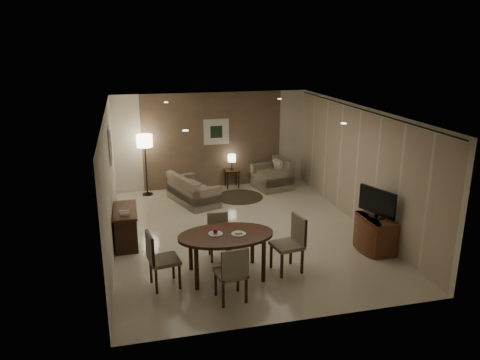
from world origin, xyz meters
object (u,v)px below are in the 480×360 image
object	(u,v)px
sofa	(193,189)
console_desk	(126,227)
floor_lamp	(146,165)
chair_near	(231,272)
tv_cabinet	(375,234)
dining_table	(226,255)
chair_left	(164,259)
chair_far	(219,237)
armchair	(272,174)
chair_right	(287,245)
side_table	(232,179)

from	to	relation	value
sofa	console_desk	bearing A→B (deg)	121.74
floor_lamp	chair_near	bearing A→B (deg)	-79.63
chair_near	console_desk	bearing A→B (deg)	-65.15
tv_cabinet	sofa	xyz separation A→B (m)	(-3.17, 3.69, 0.02)
dining_table	floor_lamp	bearing A→B (deg)	103.07
tv_cabinet	chair_left	xyz separation A→B (m)	(-4.26, -0.47, 0.15)
dining_table	chair_far	distance (m)	0.71
armchair	sofa	bearing A→B (deg)	-86.50
console_desk	chair_far	world-z (taller)	chair_far
chair_right	armchair	distance (m)	4.95
chair_far	armchair	size ratio (longest dim) A/B	0.92
chair_far	side_table	world-z (taller)	chair_far
floor_lamp	armchair	bearing A→B (deg)	-4.26
chair_near	sofa	xyz separation A→B (m)	(0.08, 4.85, -0.12)
tv_cabinet	chair_right	size ratio (longest dim) A/B	0.86
chair_far	armchair	distance (m)	4.63
sofa	floor_lamp	bearing A→B (deg)	30.39
chair_right	console_desk	bearing A→B (deg)	-133.89
tv_cabinet	chair_right	xyz separation A→B (m)	(-2.04, -0.43, 0.17)
chair_left	side_table	size ratio (longest dim) A/B	1.96
chair_far	side_table	distance (m)	4.56
tv_cabinet	chair_far	world-z (taller)	chair_far
sofa	armchair	bearing A→B (deg)	-94.11
console_desk	sofa	world-z (taller)	console_desk
sofa	chair_right	bearing A→B (deg)	175.20
console_desk	side_table	bearing A→B (deg)	47.37
chair_far	floor_lamp	distance (m)	4.44
chair_right	armchair	bearing A→B (deg)	156.02
dining_table	chair_right	size ratio (longest dim) A/B	1.64
chair_right	side_table	size ratio (longest dim) A/B	2.03
chair_near	floor_lamp	xyz separation A→B (m)	(-1.06, 5.79, 0.35)
chair_right	armchair	world-z (taller)	chair_right
armchair	chair_left	bearing A→B (deg)	-47.95
chair_far	dining_table	bearing A→B (deg)	-88.82
dining_table	chair_near	xyz separation A→B (m)	(-0.10, -0.81, 0.09)
tv_cabinet	sofa	size ratio (longest dim) A/B	0.57
dining_table	floor_lamp	xyz separation A→B (m)	(-1.16, 4.98, 0.43)
chair_near	side_table	world-z (taller)	chair_near
console_desk	floor_lamp	world-z (taller)	floor_lamp
side_table	chair_near	bearing A→B (deg)	-102.87
console_desk	chair_left	size ratio (longest dim) A/B	1.19
chair_near	chair_right	bearing A→B (deg)	-155.95
console_desk	chair_near	bearing A→B (deg)	-58.32
chair_far	chair_left	xyz separation A→B (m)	(-1.12, -0.83, 0.07)
chair_near	chair_right	world-z (taller)	chair_right
console_desk	sofa	size ratio (longest dim) A/B	0.76
console_desk	armchair	size ratio (longest dim) A/B	1.26
console_desk	sofa	bearing A→B (deg)	51.89
armchair	floor_lamp	xyz separation A→B (m)	(-3.49, 0.26, 0.41)
dining_table	chair_near	size ratio (longest dim) A/B	1.75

